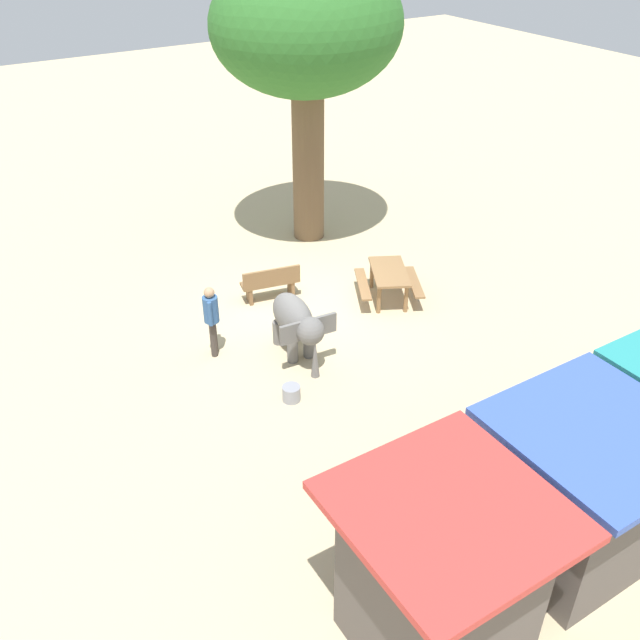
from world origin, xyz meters
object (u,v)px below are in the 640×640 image
(elephant, at_px, (297,322))
(shade_tree_main, at_px, (307,31))
(market_stall_red, at_px, (440,583))
(feed_bucket, at_px, (291,393))
(wooden_bench, at_px, (271,283))
(market_stall_blue, at_px, (580,500))
(picnic_table_near, at_px, (389,278))
(person_handler, at_px, (211,316))

(elephant, relative_size, shade_tree_main, 0.25)
(market_stall_red, bearing_deg, elephant, -104.82)
(elephant, bearing_deg, feed_bucket, -29.39)
(wooden_bench, height_order, market_stall_blue, market_stall_blue)
(elephant, distance_m, picnic_table_near, 3.14)
(person_handler, bearing_deg, market_stall_red, -65.02)
(person_handler, height_order, market_stall_red, market_stall_red)
(elephant, bearing_deg, market_stall_blue, 12.27)
(shade_tree_main, height_order, market_stall_blue, shade_tree_main)
(person_handler, xyz_separation_m, wooden_bench, (-2.09, -1.33, -0.48))
(wooden_bench, bearing_deg, shade_tree_main, 56.14)
(elephant, bearing_deg, person_handler, -117.76)
(wooden_bench, height_order, picnic_table_near, wooden_bench)
(elephant, relative_size, market_stall_red, 0.74)
(market_stall_red, bearing_deg, picnic_table_near, -122.63)
(picnic_table_near, bearing_deg, feed_bucket, -34.19)
(shade_tree_main, height_order, wooden_bench, shade_tree_main)
(person_handler, bearing_deg, feed_bucket, -47.63)
(shade_tree_main, distance_m, wooden_bench, 6.20)
(feed_bucket, bearing_deg, elephant, -124.39)
(picnic_table_near, distance_m, feed_bucket, 4.45)
(person_handler, relative_size, market_stall_red, 0.64)
(shade_tree_main, relative_size, wooden_bench, 5.05)
(shade_tree_main, bearing_deg, market_stall_blue, 78.39)
(person_handler, distance_m, wooden_bench, 2.52)
(wooden_bench, relative_size, picnic_table_near, 0.72)
(elephant, height_order, shade_tree_main, shade_tree_main)
(shade_tree_main, xyz_separation_m, market_stall_red, (4.96, 11.48, -4.34))
(wooden_bench, height_order, market_stall_red, market_stall_red)
(wooden_bench, relative_size, market_stall_blue, 0.58)
(feed_bucket, bearing_deg, picnic_table_near, -151.63)
(person_handler, xyz_separation_m, shade_tree_main, (-4.69, -3.89, 4.53))
(shade_tree_main, distance_m, market_stall_red, 13.24)
(elephant, xyz_separation_m, person_handler, (1.49, -0.96, 0.13))
(feed_bucket, bearing_deg, market_stall_blue, 107.82)
(person_handler, bearing_deg, wooden_bench, 59.36)
(person_handler, height_order, feed_bucket, person_handler)
(wooden_bench, xyz_separation_m, feed_bucket, (1.48, 3.56, -0.31))
(person_handler, height_order, wooden_bench, person_handler)
(elephant, height_order, picnic_table_near, elephant)
(elephant, relative_size, picnic_table_near, 0.92)
(wooden_bench, distance_m, feed_bucket, 3.87)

